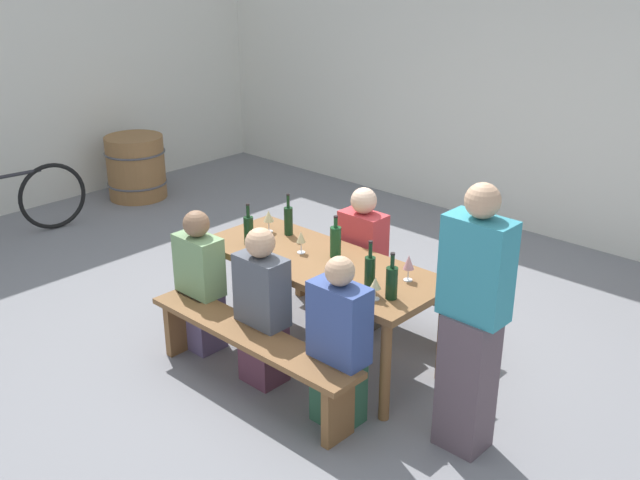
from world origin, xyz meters
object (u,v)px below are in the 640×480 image
wine_bottle_1 (336,241)px  wine_bottle_0 (288,220)px  seated_guest_far_0 (362,262)px  standing_host (472,327)px  wine_bottle_4 (370,273)px  seated_guest_near_2 (339,347)px  wine_bottle_2 (249,229)px  wine_glass_3 (301,238)px  bench_far (379,281)px  seated_guest_near_0 (200,285)px  seated_guest_near_1 (262,311)px  tasting_table (320,271)px  bench_near (251,345)px  wine_bottle_3 (392,282)px  wine_glass_1 (269,217)px  wine_glass_2 (375,284)px  wine_barrel (136,167)px

wine_bottle_1 → wine_bottle_0: bearing=172.0°
seated_guest_far_0 → standing_host: size_ratio=0.69×
wine_bottle_4 → seated_guest_near_2: size_ratio=0.31×
seated_guest_near_2 → wine_bottle_4: bearing=11.6°
wine_bottle_2 → wine_bottle_4: size_ratio=0.91×
wine_glass_3 → bench_far: bearing=74.7°
seated_guest_far_0 → seated_guest_near_0: bearing=-32.1°
seated_guest_near_1 → standing_host: bearing=-76.6°
tasting_table → wine_bottle_2: 0.63m
tasting_table → wine_bottle_4: wine_bottle_4 is taller
wine_bottle_2 → seated_guest_near_1: 0.74m
seated_guest_near_0 → seated_guest_far_0: (0.65, 1.04, 0.04)m
wine_glass_3 → seated_guest_near_2: (0.83, -0.52, -0.33)m
bench_far → seated_guest_near_2: bearing=-61.6°
bench_near → bench_far: size_ratio=1.00×
seated_guest_near_1 → seated_guest_near_2: seated_guest_near_2 is taller
bench_far → wine_bottle_3: size_ratio=5.66×
wine_bottle_0 → wine_glass_1: size_ratio=1.90×
wine_glass_3 → seated_guest_near_0: 0.81m
wine_bottle_4 → seated_guest_near_0: size_ratio=0.32×
tasting_table → seated_guest_near_2: size_ratio=1.63×
wine_bottle_3 → wine_glass_2: wine_bottle_3 is taller
wine_bottle_3 → seated_guest_near_0: seated_guest_near_0 is taller
wine_glass_3 → standing_host: (1.53, -0.19, -0.06)m
wine_bottle_4 → wine_glass_2: size_ratio=2.31×
wine_bottle_1 → wine_bottle_2: wine_bottle_2 is taller
seated_guest_far_0 → standing_host: standing_host is taller
bench_near → wine_bottle_2: wine_bottle_2 is taller
wine_bottle_0 → seated_guest_far_0: (0.46, 0.33, -0.32)m
wine_bottle_4 → seated_guest_near_1: (-0.61, -0.38, -0.34)m
tasting_table → bench_far: bearing=90.0°
wine_bottle_1 → wine_glass_3: size_ratio=1.90×
wine_glass_2 → wine_barrel: (-4.64, 1.34, -0.49)m
wine_bottle_2 → wine_glass_2: bearing=-3.2°
bench_far → wine_bottle_4: size_ratio=5.06×
bench_near → wine_glass_2: wine_glass_2 is taller
wine_bottle_3 → wine_glass_1: bearing=169.5°
wine_glass_1 → wine_barrel: bearing=163.2°
wine_glass_1 → bench_near: bearing=-50.7°
wine_glass_2 → seated_guest_far_0: 1.07m
wine_bottle_2 → wine_barrel: (-3.40, 1.27, -0.50)m
bench_far → wine_bottle_4: wine_bottle_4 is taller
tasting_table → wine_glass_2: bearing=-17.7°
wine_glass_2 → wine_glass_3: (-0.85, 0.21, 0.01)m
wine_bottle_2 → wine_bottle_0: bearing=76.7°
bench_near → seated_guest_far_0: size_ratio=1.53×
bench_far → wine_bottle_3: (0.73, -0.80, 0.51)m
wine_glass_2 → seated_guest_near_2: (-0.02, -0.31, -0.32)m
wine_bottle_3 → seated_guest_near_1: bearing=-153.1°
wine_barrel → wine_glass_3: bearing=-16.6°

